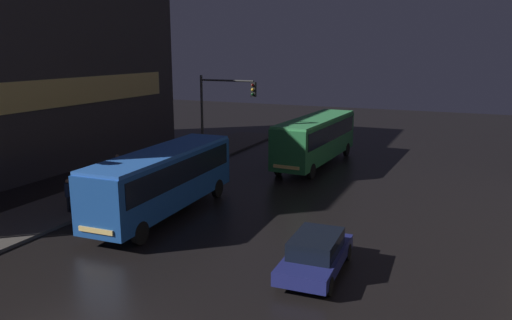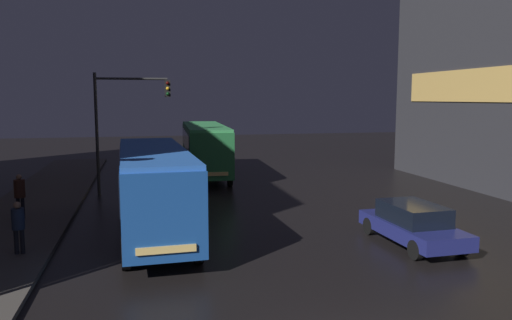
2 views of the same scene
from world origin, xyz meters
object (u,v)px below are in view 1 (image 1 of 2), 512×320
bus_far (316,136)px  traffic_light_main (220,108)px  bus_near (164,176)px  pedestrian_near (69,192)px  pedestrian_mid (118,166)px  car_taxi (316,253)px

bus_far → traffic_light_main: bearing=48.3°
bus_near → pedestrian_near: 4.75m
bus_near → pedestrian_near: bus_near is taller
pedestrian_mid → traffic_light_main: traffic_light_main is taller
bus_far → car_taxi: 17.65m
pedestrian_near → pedestrian_mid: 5.13m
bus_near → pedestrian_near: size_ratio=6.10×
bus_far → bus_near: bearing=77.8°
pedestrian_near → traffic_light_main: bearing=152.3°
bus_near → pedestrian_mid: 6.21m
traffic_light_main → pedestrian_mid: bearing=-126.4°
pedestrian_near → bus_far: bearing=141.1°
car_taxi → pedestrian_near: (-13.01, 1.37, 0.42)m
pedestrian_near → bus_near: bearing=102.1°
pedestrian_near → traffic_light_main: (2.93, 10.42, 3.21)m
car_taxi → pedestrian_mid: 15.46m
bus_near → traffic_light_main: (-1.34, 8.51, 2.37)m
pedestrian_mid → bus_near: bearing=-132.2°
pedestrian_mid → car_taxi: bearing=-126.3°
bus_far → car_taxi: bus_far is taller
bus_near → bus_far: size_ratio=0.96×
bus_near → car_taxi: bus_near is taller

